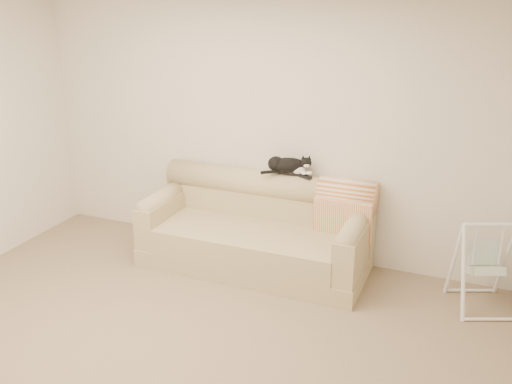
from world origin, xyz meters
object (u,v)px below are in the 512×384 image
at_px(sofa, 257,231).
at_px(baby_swing, 485,265).
at_px(remote_a, 287,173).
at_px(tuxedo_cat, 288,165).
at_px(remote_b, 304,176).

height_order(sofa, baby_swing, sofa).
relative_size(remote_a, tuxedo_cat, 0.37).
distance_m(remote_b, tuxedo_cat, 0.19).
xyz_separation_m(sofa, tuxedo_cat, (0.23, 0.24, 0.64)).
relative_size(remote_a, baby_swing, 0.23).
xyz_separation_m(tuxedo_cat, baby_swing, (1.87, -0.25, -0.60)).
height_order(sofa, remote_b, remote_b).
height_order(remote_a, baby_swing, remote_a).
bearing_deg(sofa, remote_b, 29.33).
distance_m(sofa, tuxedo_cat, 0.72).
bearing_deg(remote_b, baby_swing, -7.75).
distance_m(remote_a, remote_b, 0.18).
height_order(remote_b, tuxedo_cat, tuxedo_cat).
bearing_deg(tuxedo_cat, baby_swing, -7.52).
bearing_deg(baby_swing, tuxedo_cat, 172.48).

